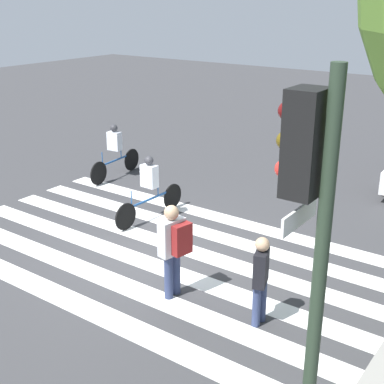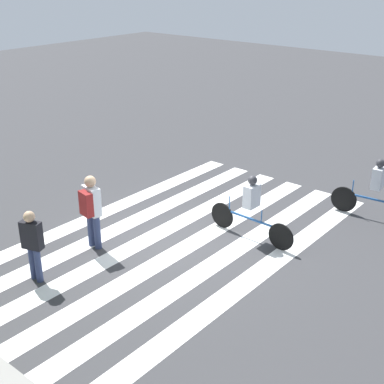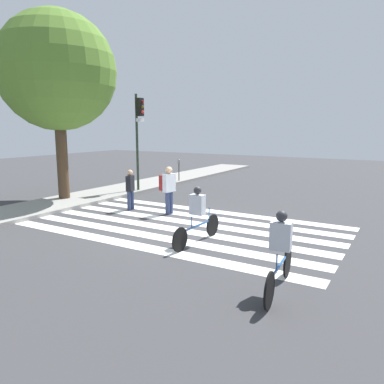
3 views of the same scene
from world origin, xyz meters
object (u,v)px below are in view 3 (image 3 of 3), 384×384
Objects in this scene: parking_meter at (179,165)px; cyclist_mid_street at (280,249)px; traffic_light at (139,124)px; pedestrian_adult_blue_shirt at (168,186)px; pedestrian_adult_yellow_jacket at (130,187)px; street_tree at (57,72)px; cyclist_near_curb at (197,213)px.

cyclist_mid_street is at bearing -139.69° from parking_meter.
pedestrian_adult_blue_shirt is (-3.08, -3.75, -2.28)m from traffic_light.
traffic_light reaches higher than pedestrian_adult_yellow_jacket.
traffic_light is at bearing 14.07° from pedestrian_adult_yellow_jacket.
cyclist_mid_street is at bearing -139.05° from pedestrian_adult_yellow_jacket.
traffic_light reaches higher than parking_meter.
street_tree reaches higher than parking_meter.
pedestrian_adult_blue_shirt reaches higher than cyclist_mid_street.
traffic_light reaches higher than cyclist_near_curb.
pedestrian_adult_blue_shirt is at bearing 48.72° from cyclist_near_curb.
pedestrian_adult_blue_shirt reaches higher than parking_meter.
pedestrian_adult_yellow_jacket reaches higher than parking_meter.
traffic_light is 8.91m from cyclist_near_curb.
pedestrian_adult_yellow_jacket is at bearing -147.13° from traffic_light.
parking_meter is 8.44m from street_tree.
street_tree is 5.83m from pedestrian_adult_yellow_jacket.
street_tree is 5.01× the size of pedestrian_adult_yellow_jacket.
street_tree reaches higher than pedestrian_adult_blue_shirt.
pedestrian_adult_yellow_jacket is at bearing -162.43° from parking_meter.
cyclist_near_curb is at bearing -137.49° from pedestrian_adult_yellow_jacket.
traffic_light is at bearing -25.10° from street_tree.
parking_meter is at bearing 1.81° from traffic_light.
traffic_light reaches higher than pedestrian_adult_blue_shirt.
cyclist_mid_street is (-11.19, -9.49, -0.17)m from parking_meter.
pedestrian_adult_yellow_jacket is (-6.94, -2.20, -0.14)m from parking_meter.
pedestrian_adult_yellow_jacket is at bearing 54.41° from cyclist_mid_street.
cyclist_mid_street is (-7.47, -9.38, -2.45)m from traffic_light.
traffic_light is at bearing 50.89° from cyclist_near_curb.
traffic_light is 2.00× the size of cyclist_near_curb.
traffic_light is 5.36m from pedestrian_adult_blue_shirt.
cyclist_near_curb is at bearing -105.91° from street_tree.
street_tree is at bearing 63.91° from cyclist_mid_street.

